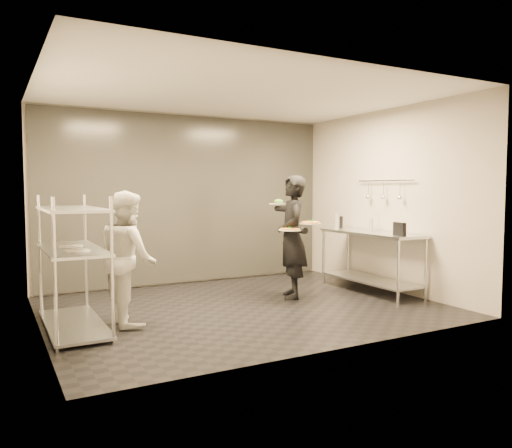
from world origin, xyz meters
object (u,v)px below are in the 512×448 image
waiter (292,237)px  bottle_clear (371,224)px  pass_rack (73,261)px  bottle_dark (341,222)px  pizza_plate_near (291,229)px  salad_plate (279,203)px  prep_counter (371,251)px  pizza_plate_far (310,223)px  bottle_green (337,222)px  pos_monitor (399,229)px  chef (128,257)px

waiter → bottle_clear: 1.45m
pass_rack → bottle_dark: 4.46m
pizza_plate_near → salad_plate: 0.62m
waiter → pass_rack: bearing=-63.2°
prep_counter → pizza_plate_far: 1.25m
waiter → salad_plate: waiter is taller
prep_counter → pizza_plate_far: bearing=-177.2°
bottle_green → bottle_clear: size_ratio=1.32×
waiter → bottle_green: 1.19m
pass_rack → pos_monitor: bearing=-9.7°
bottle_clear → pizza_plate_far: bearing=-170.5°
bottle_clear → salad_plate: bearing=166.4°
pizza_plate_near → bottle_green: (1.23, 0.57, 0.04)m
pos_monitor → bottle_green: bearing=106.5°
pass_rack → pizza_plate_far: (3.17, -0.05, 0.33)m
prep_counter → bottle_clear: 0.45m
pass_rack → bottle_dark: (4.38, 0.80, 0.25)m
pizza_plate_near → pos_monitor: size_ratio=1.32×
waiter → pizza_plate_near: size_ratio=5.09×
chef → pizza_plate_near: size_ratio=4.49×
pos_monitor → bottle_green: (-0.08, 1.32, 0.03)m
chef → bottle_green: (3.53, 0.68, 0.27)m
chef → waiter: bearing=-86.4°
chef → bottle_green: size_ratio=6.16×
bottle_clear → bottle_dark: (-0.09, 0.64, 0.00)m
pass_rack → prep_counter: (4.33, 0.00, -0.14)m
pizza_plate_near → salad_plate: salad_plate is taller
pass_rack → pizza_plate_far: bearing=-1.0°
pizza_plate_near → bottle_dark: bottle_dark is taller
pass_rack → bottle_clear: 4.48m
chef → salad_plate: (2.39, 0.60, 0.59)m
salad_plate → bottle_dark: size_ratio=1.48×
prep_counter → bottle_dark: bearing=86.3°
bottle_green → pizza_plate_near: bearing=-155.2°
prep_counter → bottle_green: bottle_green is taller
pos_monitor → bottle_green: bottle_green is taller
pizza_plate_near → chef: bearing=-177.3°
pass_rack → bottle_green: 4.19m
waiter → bottle_dark: 1.49m
waiter → bottle_dark: bearing=137.1°
pos_monitor → pizza_plate_near: bearing=163.5°
pizza_plate_far → pos_monitor: size_ratio=1.15×
prep_counter → bottle_green: size_ratio=7.13×
waiter → pizza_plate_near: bearing=-14.6°
prep_counter → bottle_dark: (0.05, 0.80, 0.39)m
bottle_dark → pizza_plate_far: bearing=-144.7°
waiter → chef: size_ratio=1.13×
pizza_plate_near → pizza_plate_far: 0.30m
chef → bottle_dark: bearing=-79.8°
chef → bottle_clear: (3.87, 0.24, 0.24)m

